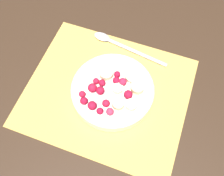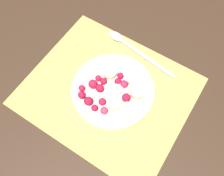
# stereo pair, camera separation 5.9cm
# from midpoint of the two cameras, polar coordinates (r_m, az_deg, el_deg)

# --- Properties ---
(ground_plane) EXTENTS (3.00, 3.00, 0.00)m
(ground_plane) POSITION_cam_midpoint_polar(r_m,az_deg,el_deg) (0.63, 1.75, -1.02)
(ground_plane) COLOR #382619
(placemat) EXTENTS (0.40, 0.34, 0.01)m
(placemat) POSITION_cam_midpoint_polar(r_m,az_deg,el_deg) (0.63, 1.76, -0.90)
(placemat) COLOR #E0B251
(placemat) RESTS_ON ground_plane
(fruit_bowl) EXTENTS (0.20, 0.20, 0.05)m
(fruit_bowl) POSITION_cam_midpoint_polar(r_m,az_deg,el_deg) (0.60, 2.80, -1.05)
(fruit_bowl) COLOR white
(fruit_bowl) RESTS_ON placemat
(spoon) EXTENTS (0.22, 0.05, 0.01)m
(spoon) POSITION_cam_midpoint_polar(r_m,az_deg,el_deg) (0.70, 6.07, 9.65)
(spoon) COLOR silver
(spoon) RESTS_ON placemat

